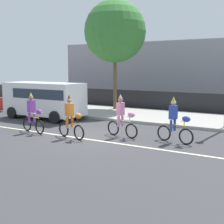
{
  "coord_description": "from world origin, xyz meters",
  "views": [
    {
      "loc": [
        8.15,
        -11.3,
        3.09
      ],
      "look_at": [
        0.69,
        1.2,
        1.0
      ],
      "focal_mm": 50.0,
      "sensor_mm": 36.0,
      "label": 1
    }
  ],
  "objects_px": {
    "parade_cyclist_purple": "(33,115)",
    "parade_cyclist_cobalt": "(175,123)",
    "parade_cyclist_orange": "(71,119)",
    "parade_cyclist_pink": "(122,118)",
    "parked_van_white": "(45,98)"
  },
  "relations": [
    {
      "from": "parade_cyclist_purple",
      "to": "parade_cyclist_cobalt",
      "type": "distance_m",
      "value": 6.68
    },
    {
      "from": "parade_cyclist_orange",
      "to": "parade_cyclist_pink",
      "type": "relative_size",
      "value": 1.0
    },
    {
      "from": "parade_cyclist_purple",
      "to": "parked_van_white",
      "type": "xyz_separation_m",
      "value": [
        -2.35,
        3.37,
        0.44
      ]
    },
    {
      "from": "parade_cyclist_purple",
      "to": "parked_van_white",
      "type": "distance_m",
      "value": 4.14
    },
    {
      "from": "parade_cyclist_purple",
      "to": "parade_cyclist_pink",
      "type": "height_order",
      "value": "same"
    },
    {
      "from": "parade_cyclist_pink",
      "to": "parade_cyclist_cobalt",
      "type": "bearing_deg",
      "value": 3.56
    },
    {
      "from": "parade_cyclist_purple",
      "to": "parade_cyclist_pink",
      "type": "bearing_deg",
      "value": 18.18
    },
    {
      "from": "parade_cyclist_purple",
      "to": "parked_van_white",
      "type": "bearing_deg",
      "value": 124.9
    },
    {
      "from": "parade_cyclist_purple",
      "to": "parked_van_white",
      "type": "relative_size",
      "value": 0.38
    },
    {
      "from": "parade_cyclist_purple",
      "to": "parade_cyclist_orange",
      "type": "bearing_deg",
      "value": -0.96
    },
    {
      "from": "parade_cyclist_pink",
      "to": "parade_cyclist_cobalt",
      "type": "xyz_separation_m",
      "value": [
        2.4,
        0.15,
        0.0
      ]
    },
    {
      "from": "parade_cyclist_cobalt",
      "to": "parade_cyclist_purple",
      "type": "bearing_deg",
      "value": -167.03
    },
    {
      "from": "parade_cyclist_orange",
      "to": "parked_van_white",
      "type": "height_order",
      "value": "parked_van_white"
    },
    {
      "from": "parade_cyclist_orange",
      "to": "parade_cyclist_cobalt",
      "type": "xyz_separation_m",
      "value": [
        4.19,
        1.54,
        0.0
      ]
    },
    {
      "from": "parade_cyclist_purple",
      "to": "parade_cyclist_pink",
      "type": "relative_size",
      "value": 1.0
    }
  ]
}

